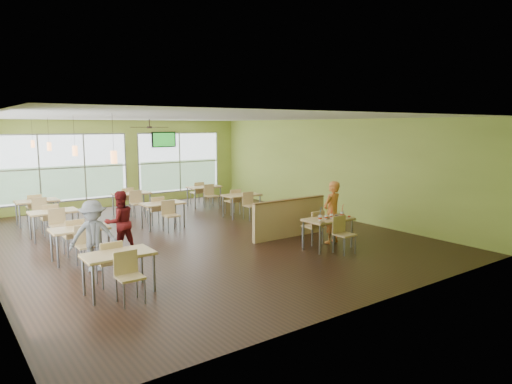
% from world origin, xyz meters
% --- Properties ---
extents(room, '(12.00, 12.04, 3.20)m').
position_xyz_m(room, '(0.00, 0.00, 1.60)').
color(room, black).
rests_on(room, ground).
extents(window_bays, '(9.24, 10.24, 2.38)m').
position_xyz_m(window_bays, '(-2.65, 3.08, 1.48)').
color(window_bays, white).
rests_on(window_bays, room).
extents(main_table, '(1.22, 1.52, 0.87)m').
position_xyz_m(main_table, '(2.00, -3.00, 0.63)').
color(main_table, '#D8B274').
rests_on(main_table, floor).
extents(half_wall_divider, '(2.40, 0.14, 1.04)m').
position_xyz_m(half_wall_divider, '(2.00, -1.55, 0.52)').
color(half_wall_divider, '#D8B274').
rests_on(half_wall_divider, floor).
extents(dining_tables, '(6.92, 8.72, 0.87)m').
position_xyz_m(dining_tables, '(-1.05, 1.71, 0.63)').
color(dining_tables, '#D8B274').
rests_on(dining_tables, floor).
extents(pendant_lights, '(0.11, 7.31, 0.86)m').
position_xyz_m(pendant_lights, '(-3.20, 0.68, 2.45)').
color(pendant_lights, '#2D2119').
rests_on(pendant_lights, ceiling).
extents(ceiling_fan, '(1.25, 1.25, 0.29)m').
position_xyz_m(ceiling_fan, '(-0.00, 3.00, 2.95)').
color(ceiling_fan, '#2D2119').
rests_on(ceiling_fan, ceiling).
extents(tv_backwall, '(1.00, 0.07, 0.60)m').
position_xyz_m(tv_backwall, '(1.80, 5.90, 2.45)').
color(tv_backwall, black).
rests_on(tv_backwall, wall_back).
extents(man_plaid, '(0.64, 0.48, 1.60)m').
position_xyz_m(man_plaid, '(2.46, -2.67, 0.80)').
color(man_plaid, '#E34A19').
rests_on(man_plaid, floor).
extents(patron_maroon, '(0.76, 0.60, 1.49)m').
position_xyz_m(patron_maroon, '(-2.26, -0.43, 0.74)').
color(patron_maroon, maroon).
rests_on(patron_maroon, floor).
extents(patron_grey, '(1.07, 0.80, 1.48)m').
position_xyz_m(patron_grey, '(-3.16, -1.41, 0.74)').
color(patron_grey, slate).
rests_on(patron_grey, floor).
extents(cup_blue, '(0.10, 0.10, 0.35)m').
position_xyz_m(cup_blue, '(1.64, -3.10, 0.82)').
color(cup_blue, white).
rests_on(cup_blue, main_table).
extents(cup_yellow, '(0.08, 0.08, 0.30)m').
position_xyz_m(cup_yellow, '(1.85, -3.08, 0.81)').
color(cup_yellow, white).
rests_on(cup_yellow, main_table).
extents(cup_red_near, '(0.08, 0.08, 0.31)m').
position_xyz_m(cup_red_near, '(2.02, -3.09, 0.81)').
color(cup_red_near, white).
rests_on(cup_red_near, main_table).
extents(cup_red_far, '(0.10, 0.10, 0.36)m').
position_xyz_m(cup_red_far, '(2.37, -3.11, 0.82)').
color(cup_red_far, white).
rests_on(cup_red_far, main_table).
extents(food_basket, '(0.27, 0.27, 0.06)m').
position_xyz_m(food_basket, '(2.37, -3.05, 0.78)').
color(food_basket, black).
rests_on(food_basket, main_table).
extents(ketchup_cup, '(0.07, 0.07, 0.03)m').
position_xyz_m(ketchup_cup, '(2.55, -3.18, 0.76)').
color(ketchup_cup, '#A21A06').
rests_on(ketchup_cup, main_table).
extents(wrapper_left, '(0.15, 0.14, 0.04)m').
position_xyz_m(wrapper_left, '(1.52, -3.28, 0.77)').
color(wrapper_left, olive).
rests_on(wrapper_left, main_table).
extents(wrapper_mid, '(0.24, 0.23, 0.05)m').
position_xyz_m(wrapper_mid, '(1.98, -2.96, 0.77)').
color(wrapper_mid, olive).
rests_on(wrapper_mid, main_table).
extents(wrapper_right, '(0.14, 0.12, 0.03)m').
position_xyz_m(wrapper_right, '(2.20, -3.30, 0.77)').
color(wrapper_right, olive).
rests_on(wrapper_right, main_table).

